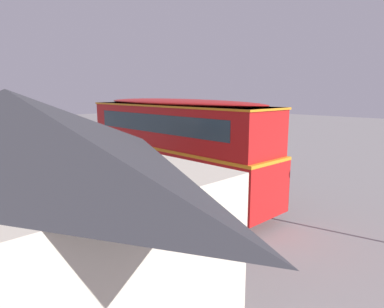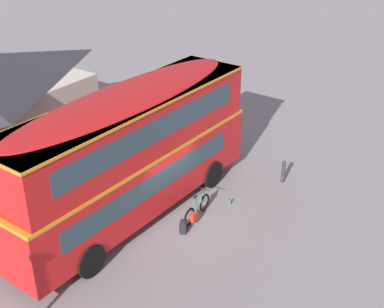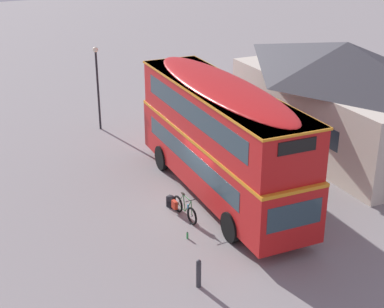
# 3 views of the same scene
# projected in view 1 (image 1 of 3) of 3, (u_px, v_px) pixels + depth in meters

# --- Properties ---
(ground_plane) EXTENTS (120.00, 120.00, 0.00)m
(ground_plane) POSITION_uv_depth(u_px,v_px,m) (180.00, 192.00, 17.38)
(ground_plane) COLOR gray
(double_decker_bus) EXTENTS (10.84, 2.94, 4.79)m
(double_decker_bus) POSITION_uv_depth(u_px,v_px,m) (175.00, 145.00, 15.83)
(double_decker_bus) COLOR black
(double_decker_bus) RESTS_ON ground
(touring_bicycle) EXTENTS (1.77, 0.53, 0.99)m
(touring_bicycle) POSITION_uv_depth(u_px,v_px,m) (191.00, 179.00, 18.41)
(touring_bicycle) COLOR black
(touring_bicycle) RESTS_ON ground
(backpack_on_ground) EXTENTS (0.37, 0.34, 0.50)m
(backpack_on_ground) POSITION_uv_depth(u_px,v_px,m) (205.00, 184.00, 17.83)
(backpack_on_ground) COLOR black
(backpack_on_ground) RESTS_ON ground
(water_bottle_green_metal) EXTENTS (0.07, 0.07, 0.26)m
(water_bottle_green_metal) POSITION_uv_depth(u_px,v_px,m) (180.00, 177.00, 19.84)
(water_bottle_green_metal) COLOR green
(water_bottle_green_metal) RESTS_ON ground
(pub_building) EXTENTS (11.71, 6.18, 5.18)m
(pub_building) POSITION_uv_depth(u_px,v_px,m) (15.00, 185.00, 9.01)
(pub_building) COLOR beige
(pub_building) RESTS_ON ground
(kerb_bollard) EXTENTS (0.16, 0.16, 0.97)m
(kerb_bollard) POSITION_uv_depth(u_px,v_px,m) (162.00, 162.00, 22.27)
(kerb_bollard) COLOR #333338
(kerb_bollard) RESTS_ON ground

